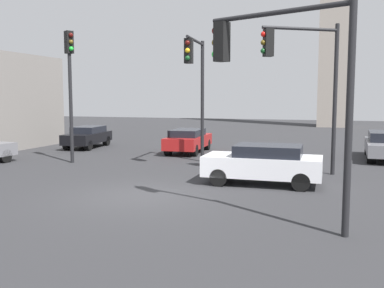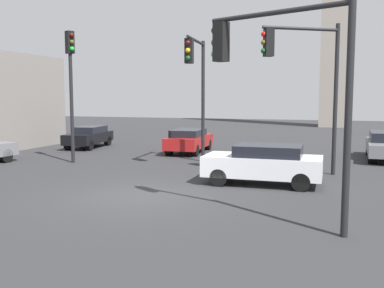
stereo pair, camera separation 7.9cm
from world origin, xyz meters
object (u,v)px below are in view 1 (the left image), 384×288
(traffic_light_3, at_px, (70,73))
(car_0, at_px, (88,136))
(traffic_light_0, at_px, (281,66))
(car_2, at_px, (264,163))
(traffic_light_4, at_px, (304,68))
(traffic_light_1, at_px, (196,75))
(car_3, at_px, (188,140))

(traffic_light_3, xyz_separation_m, car_0, (-2.55, 5.60, -3.44))
(traffic_light_0, relative_size, car_2, 1.33)
(traffic_light_4, bearing_deg, traffic_light_0, 57.10)
(traffic_light_1, relative_size, traffic_light_4, 0.96)
(traffic_light_4, xyz_separation_m, car_0, (-12.92, 5.90, -3.42))
(traffic_light_4, height_order, car_0, traffic_light_4)
(car_0, bearing_deg, traffic_light_3, 18.26)
(traffic_light_3, height_order, traffic_light_4, traffic_light_3)
(traffic_light_0, bearing_deg, car_2, -55.57)
(car_2, relative_size, car_3, 0.94)
(traffic_light_3, bearing_deg, traffic_light_0, -4.56)
(car_0, bearing_deg, traffic_light_1, 54.47)
(traffic_light_1, bearing_deg, traffic_light_4, 70.87)
(traffic_light_1, distance_m, car_0, 10.04)
(traffic_light_4, bearing_deg, car_2, 29.02)
(car_0, height_order, car_3, car_3)
(car_3, bearing_deg, traffic_light_1, -160.01)
(car_2, bearing_deg, car_0, -34.64)
(car_3, bearing_deg, car_2, -147.87)
(traffic_light_0, bearing_deg, car_3, -40.93)
(traffic_light_3, relative_size, traffic_light_4, 1.03)
(traffic_light_0, bearing_deg, car_0, -22.83)
(traffic_light_0, xyz_separation_m, car_2, (-1.04, 4.63, -3.03))
(traffic_light_3, height_order, car_3, traffic_light_3)
(traffic_light_4, height_order, car_2, traffic_light_4)
(traffic_light_4, relative_size, car_2, 1.44)
(traffic_light_0, distance_m, car_3, 14.05)
(car_0, relative_size, car_2, 1.01)
(traffic_light_3, relative_size, car_0, 1.47)
(car_3, bearing_deg, car_0, 83.51)
(traffic_light_1, bearing_deg, car_2, 42.22)
(car_2, bearing_deg, traffic_light_4, -119.59)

